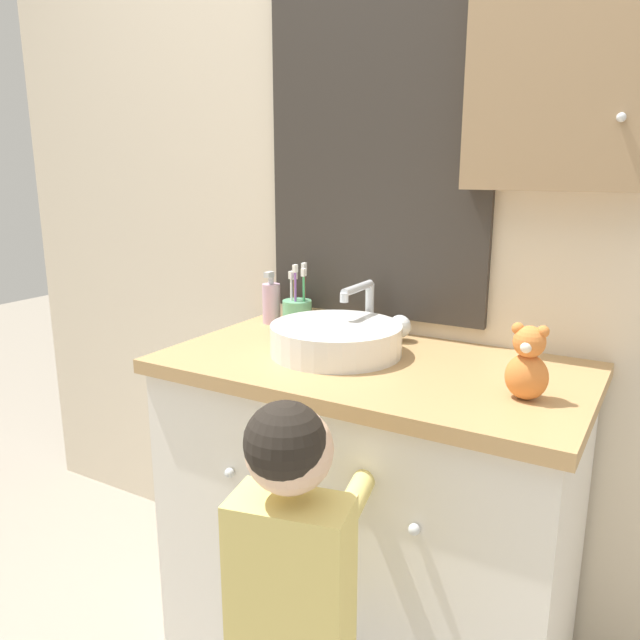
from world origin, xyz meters
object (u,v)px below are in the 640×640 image
object	(u,v)px
toothbrush_holder	(297,312)
soap_dispenser	(271,302)
teddy_bear	(527,364)
sink_basin	(338,337)
child_figure	(293,606)

from	to	relation	value
toothbrush_holder	soap_dispenser	bearing A→B (deg)	177.41
toothbrush_holder	teddy_bear	size ratio (longest dim) A/B	1.20
soap_dispenser	toothbrush_holder	bearing A→B (deg)	-2.59
sink_basin	soap_dispenser	distance (m)	0.37
soap_dispenser	teddy_bear	xyz separation A→B (m)	(0.81, -0.26, 0.01)
teddy_bear	sink_basin	bearing A→B (deg)	169.66
sink_basin	soap_dispenser	world-z (taller)	sink_basin
sink_basin	child_figure	bearing A→B (deg)	-69.45
sink_basin	soap_dispenser	bearing A→B (deg)	151.77
sink_basin	teddy_bear	distance (m)	0.49
child_figure	toothbrush_holder	bearing A→B (deg)	121.63
soap_dispenser	teddy_bear	bearing A→B (deg)	-18.02
teddy_bear	soap_dispenser	bearing A→B (deg)	161.98
sink_basin	teddy_bear	bearing A→B (deg)	-10.34
toothbrush_holder	teddy_bear	xyz separation A→B (m)	(0.71, -0.26, 0.03)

